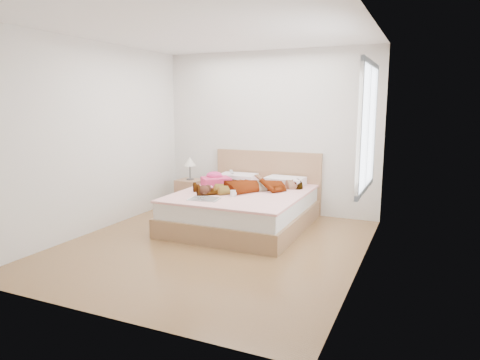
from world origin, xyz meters
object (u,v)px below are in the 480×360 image
Objects in this scene: woman at (251,183)px; coffee_mug at (233,193)px; plush_toy at (204,190)px; bed at (245,206)px; phone at (232,172)px; magazine at (204,199)px; nightstand at (190,192)px; towel at (216,180)px.

woman reaches higher than coffee_mug.
bed is at bearing 50.92° from plush_toy.
woman is 16.36× the size of phone.
woman is 0.65m from phone.
plush_toy is (-0.41, -0.50, 0.31)m from bed.
bed is 0.83m from magazine.
woman is at bearing 22.54° from bed.
woman reaches higher than phone.
nightstand is at bearing 142.31° from coffee_mug.
bed reaches higher than plush_toy.
woman is 0.36m from bed.
phone is (-0.50, 0.40, 0.08)m from woman.
magazine is 0.42m from coffee_mug.
bed reaches higher than towel.
magazine is at bearing -72.18° from towel.
towel is at bearing 103.52° from plush_toy.
coffee_mug is at bearing -37.69° from nightstand.
phone is 0.32m from towel.
plush_toy is (0.02, -0.93, -0.12)m from phone.
phone is 0.94m from plush_toy.
towel is at bearing -141.27° from woman.
plush_toy is at bearing -82.17° from woman.
phone is 0.11× the size of nightstand.
nightstand is (-0.83, 1.03, -0.29)m from plush_toy.
towel is 0.96m from magazine.
phone is 0.05× the size of bed.
bed reaches higher than coffee_mug.
bed is 2.35× the size of nightstand.
nightstand is at bearing -150.45° from woman.
woman is 0.80× the size of bed.
magazine is (0.29, -0.91, -0.08)m from towel.
phone and towel have the same top height.
coffee_mug is 0.13× the size of nightstand.
nightstand is at bearing 156.93° from bed.
towel is at bearing -157.91° from phone.
woman is 3.86× the size of magazine.
phone reaches higher than plush_toy.
woman is 0.66m from towel.
bed is 0.52m from coffee_mug.
plush_toy is at bearing -76.48° from towel.
phone reaches higher than magazine.
woman is at bearing 81.56° from coffee_mug.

